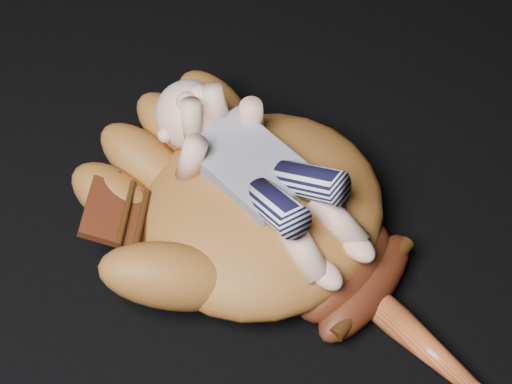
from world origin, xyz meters
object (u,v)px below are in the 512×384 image
baseball (342,179)px  baseball_glove (263,202)px  baseball_bat (413,336)px  newborn_baby (265,175)px

baseball → baseball_glove: bearing=-178.9°
baseball_glove → baseball_bat: size_ratio=1.10×
newborn_baby → baseball: newborn_baby is taller
baseball → newborn_baby: bearing=179.8°
baseball_glove → baseball_bat: (0.08, -0.26, -0.06)m
newborn_baby → baseball: bearing=-11.4°
newborn_baby → baseball_bat: size_ratio=0.81×
baseball_glove → baseball: size_ratio=7.51×
baseball_bat → baseball: bearing=76.2°
baseball_glove → newborn_baby: (0.01, 0.00, 0.06)m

